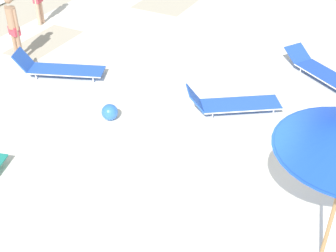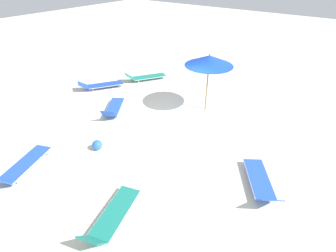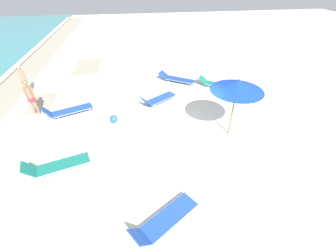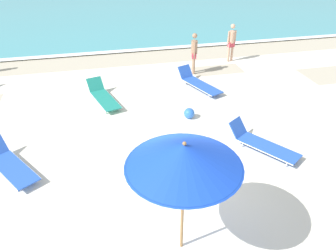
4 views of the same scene
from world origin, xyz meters
name	(u,v)px [view 2 (image 2 of 4)]	position (x,y,z in m)	size (l,w,h in m)	color
ground_plane	(172,127)	(0.00, 0.01, -0.08)	(60.00, 60.00, 0.16)	silver
beach_umbrella	(209,61)	(-0.40, -2.04, 2.27)	(2.05, 2.05, 2.56)	#9E7547
sun_lounger_under_umbrella	(261,182)	(-4.18, 1.29, 0.22)	(1.69, 2.11, 0.59)	blue
sun_lounger_beside_umbrella	(113,108)	(2.74, 0.69, 0.22)	(1.67, 2.08, 0.63)	blue
sun_lounger_near_water_left	(21,166)	(2.25, 5.17, 0.22)	(1.37, 2.28, 0.63)	blue
sun_lounger_near_water_right	(101,85)	(5.20, -0.76, 0.20)	(1.74, 2.24, 0.47)	blue
sun_lounger_mid_beach_solo	(112,217)	(-1.54, 4.79, 0.22)	(1.18, 2.20, 0.61)	#1E8475
sun_lounger_mid_beach_pair_b	(146,77)	(4.05, -3.03, 0.21)	(1.75, 2.27, 0.51)	#1E8475
beach_ball	(97,145)	(1.21, 2.92, 0.18)	(0.36, 0.36, 0.36)	blue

